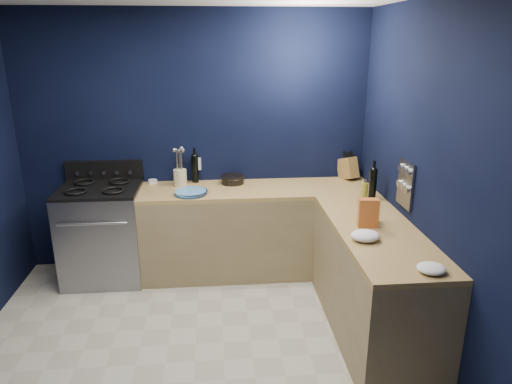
{
  "coord_description": "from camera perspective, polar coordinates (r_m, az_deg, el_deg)",
  "views": [
    {
      "loc": [
        0.2,
        -2.98,
        2.31
      ],
      "look_at": [
        0.55,
        1.0,
        1.0
      ],
      "focal_mm": 32.91,
      "sensor_mm": 36.0,
      "label": 1
    }
  ],
  "objects": [
    {
      "name": "towel_end",
      "position": [
        3.2,
        20.54,
        -8.69
      ],
      "size": [
        0.23,
        0.21,
        0.06
      ],
      "primitive_type": "ellipsoid",
      "rotation": [
        0.0,
        0.0,
        0.3
      ],
      "color": "white",
      "rests_on": "top_right"
    },
    {
      "name": "spice_panel",
      "position": [
        4.01,
        17.72,
        0.92
      ],
      "size": [
        0.02,
        0.28,
        0.38
      ],
      "primitive_type": "cube",
      "color": "gray",
      "rests_on": "wall_right"
    },
    {
      "name": "knife_block",
      "position": [
        5.03,
        11.09,
        2.85
      ],
      "size": [
        0.21,
        0.29,
        0.27
      ],
      "primitive_type": "cube",
      "rotation": [
        -0.31,
        0.0,
        0.41
      ],
      "color": "brown",
      "rests_on": "top_back"
    },
    {
      "name": "lemon_basket",
      "position": [
        4.79,
        -2.86,
        1.55
      ],
      "size": [
        0.27,
        0.27,
        0.09
      ],
      "primitive_type": "cylinder",
      "rotation": [
        0.0,
        0.0,
        0.23
      ],
      "color": "black",
      "rests_on": "top_back"
    },
    {
      "name": "cooktop",
      "position": [
        4.74,
        -18.58,
        0.33
      ],
      "size": [
        0.76,
        0.66,
        0.03
      ],
      "primitive_type": "cube",
      "color": "black",
      "rests_on": "gas_range"
    },
    {
      "name": "top_right",
      "position": [
        3.77,
        14.56,
        -4.73
      ],
      "size": [
        0.63,
        1.67,
        0.04
      ],
      "primitive_type": "cube",
      "color": "brown",
      "rests_on": "cab_right"
    },
    {
      "name": "plate_stack",
      "position": [
        4.49,
        -7.97,
        -0.06
      ],
      "size": [
        0.39,
        0.39,
        0.04
      ],
      "primitive_type": "cylinder",
      "rotation": [
        0.0,
        0.0,
        0.37
      ],
      "color": "teal",
      "rests_on": "top_back"
    },
    {
      "name": "floor",
      "position": [
        3.78,
        -7.43,
        -19.88
      ],
      "size": [
        3.5,
        3.5,
        0.02
      ],
      "primitive_type": "cube",
      "color": "#A9A593",
      "rests_on": "ground"
    },
    {
      "name": "oven_door",
      "position": [
        4.62,
        -18.84,
        -6.59
      ],
      "size": [
        0.59,
        0.02,
        0.42
      ],
      "primitive_type": "cube",
      "color": "black",
      "rests_on": "gas_range"
    },
    {
      "name": "cab_right",
      "position": [
        3.96,
        14.05,
        -10.74
      ],
      "size": [
        0.63,
        1.67,
        0.86
      ],
      "primitive_type": "cube",
      "color": "#887653",
      "rests_on": "floor"
    },
    {
      "name": "gas_range",
      "position": [
        4.9,
        -18.03,
        -4.96
      ],
      "size": [
        0.76,
        0.66,
        0.92
      ],
      "primitive_type": "cube",
      "color": "gray",
      "rests_on": "floor"
    },
    {
      "name": "oil_bottle",
      "position": [
        4.14,
        13.01,
        -0.5
      ],
      "size": [
        0.07,
        0.07,
        0.24
      ],
      "primitive_type": "cylinder",
      "rotation": [
        0.0,
        0.0,
        0.26
      ],
      "color": "#9B972A",
      "rests_on": "top_right"
    },
    {
      "name": "crouton_bag",
      "position": [
        3.76,
        13.48,
        -2.49
      ],
      "size": [
        0.16,
        0.09,
        0.23
      ],
      "primitive_type": "cube",
      "rotation": [
        0.0,
        0.0,
        -0.11
      ],
      "color": "#B22928",
      "rests_on": "top_right"
    },
    {
      "name": "wall_back",
      "position": [
        4.85,
        -7.33,
        5.98
      ],
      "size": [
        3.5,
        0.02,
        2.6
      ],
      "primitive_type": "cube",
      "color": "black",
      "rests_on": "ground"
    },
    {
      "name": "wall_front",
      "position": [
        1.59,
        -11.83,
        -21.53
      ],
      "size": [
        3.5,
        0.02,
        2.6
      ],
      "primitive_type": "cube",
      "color": "black",
      "rests_on": "ground"
    },
    {
      "name": "towel_front",
      "position": [
        3.53,
        13.14,
        -5.2
      ],
      "size": [
        0.23,
        0.2,
        0.08
      ],
      "primitive_type": "ellipsoid",
      "rotation": [
        0.0,
        0.0,
        -0.07
      ],
      "color": "white",
      "rests_on": "top_right"
    },
    {
      "name": "spice_jar_near",
      "position": [
        4.06,
        12.8,
        -1.81
      ],
      "size": [
        0.06,
        0.06,
        0.11
      ],
      "primitive_type": "cylinder",
      "rotation": [
        0.0,
        0.0,
        -0.08
      ],
      "color": "olive",
      "rests_on": "top_right"
    },
    {
      "name": "wall_outlet",
      "position": [
        4.88,
        -7.24,
        3.4
      ],
      "size": [
        0.09,
        0.02,
        0.13
      ],
      "primitive_type": "cube",
      "color": "white",
      "rests_on": "wall_back"
    },
    {
      "name": "wine_bottle_right",
      "position": [
        4.43,
        14.01,
        0.94
      ],
      "size": [
        0.07,
        0.07,
        0.28
      ],
      "primitive_type": "cylinder",
      "rotation": [
        0.0,
        0.0,
        -0.04
      ],
      "color": "black",
      "rests_on": "top_right"
    },
    {
      "name": "wall_right",
      "position": [
        3.51,
        21.62,
        0.15
      ],
      "size": [
        0.02,
        3.5,
        2.6
      ],
      "primitive_type": "cube",
      "color": "black",
      "rests_on": "ground"
    },
    {
      "name": "spice_jar_far",
      "position": [
        3.9,
        14.32,
        -2.93
      ],
      "size": [
        0.06,
        0.06,
        0.09
      ],
      "primitive_type": "cylinder",
      "rotation": [
        0.0,
        0.0,
        0.25
      ],
      "color": "olive",
      "rests_on": "top_right"
    },
    {
      "name": "ramekin",
      "position": [
        4.91,
        -12.43,
        1.26
      ],
      "size": [
        0.11,
        0.11,
        0.04
      ],
      "primitive_type": "cylinder",
      "rotation": [
        0.0,
        0.0,
        0.27
      ],
      "color": "white",
      "rests_on": "top_back"
    },
    {
      "name": "top_back",
      "position": [
        4.66,
        0.14,
        0.27
      ],
      "size": [
        2.3,
        0.63,
        0.04
      ],
      "primitive_type": "cube",
      "color": "brown",
      "rests_on": "cab_back"
    },
    {
      "name": "utensil_crock",
      "position": [
        4.77,
        -9.2,
        1.76
      ],
      "size": [
        0.16,
        0.16,
        0.16
      ],
      "primitive_type": "cylinder",
      "rotation": [
        0.0,
        0.0,
        0.31
      ],
      "color": "beige",
      "rests_on": "top_back"
    },
    {
      "name": "cab_back",
      "position": [
        4.81,
        0.13,
        -4.84
      ],
      "size": [
        2.3,
        0.63,
        0.86
      ],
      "primitive_type": "cube",
      "color": "#887653",
      "rests_on": "floor"
    },
    {
      "name": "wine_bottle_back",
      "position": [
        4.84,
        -7.42,
        2.8
      ],
      "size": [
        0.08,
        0.08,
        0.28
      ],
      "primitive_type": "cylinder",
      "rotation": [
        0.0,
        0.0,
        -0.1
      ],
      "color": "black",
      "rests_on": "top_back"
    },
    {
      "name": "backguard",
      "position": [
        4.99,
        -17.95,
        2.53
      ],
      "size": [
        0.76,
        0.06,
        0.2
      ],
      "primitive_type": "cube",
      "color": "black",
      "rests_on": "gas_range"
    }
  ]
}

